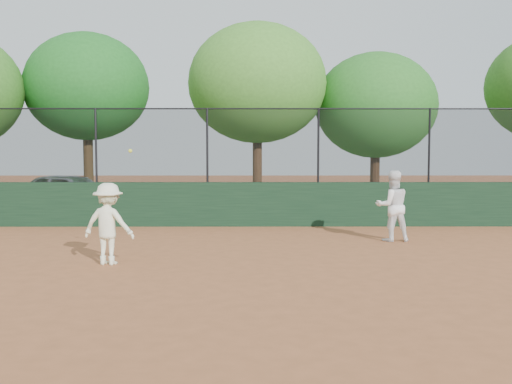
{
  "coord_description": "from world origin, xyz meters",
  "views": [
    {
      "loc": [
        0.75,
        -9.41,
        2.01
      ],
      "look_at": [
        0.8,
        2.2,
        1.2
      ],
      "focal_mm": 40.0,
      "sensor_mm": 36.0,
      "label": 1
    }
  ],
  "objects_px": {
    "player_main": "(108,224)",
    "player_second": "(392,206)",
    "parked_car": "(72,194)",
    "tree_2": "(257,83)",
    "tree_3": "(376,106)",
    "tree_1": "(87,87)"
  },
  "relations": [
    {
      "from": "parked_car",
      "to": "tree_3",
      "type": "xyz_separation_m",
      "value": [
        10.49,
        3.52,
        3.1
      ]
    },
    {
      "from": "player_main",
      "to": "tree_1",
      "type": "distance_m",
      "value": 12.45
    },
    {
      "from": "parked_car",
      "to": "tree_1",
      "type": "xyz_separation_m",
      "value": [
        -0.37,
        3.22,
        3.75
      ]
    },
    {
      "from": "tree_1",
      "to": "tree_2",
      "type": "height_order",
      "value": "tree_2"
    },
    {
      "from": "tree_2",
      "to": "parked_car",
      "type": "bearing_deg",
      "value": -154.38
    },
    {
      "from": "player_second",
      "to": "tree_3",
      "type": "xyz_separation_m",
      "value": [
        1.5,
        8.95,
        2.98
      ]
    },
    {
      "from": "parked_car",
      "to": "player_main",
      "type": "distance_m",
      "value": 8.73
    },
    {
      "from": "player_main",
      "to": "tree_2",
      "type": "bearing_deg",
      "value": 75.98
    },
    {
      "from": "player_main",
      "to": "player_second",
      "type": "bearing_deg",
      "value": 24.91
    },
    {
      "from": "player_second",
      "to": "tree_2",
      "type": "xyz_separation_m",
      "value": [
        -3.0,
        8.3,
        3.73
      ]
    },
    {
      "from": "player_second",
      "to": "player_main",
      "type": "distance_m",
      "value": 6.33
    },
    {
      "from": "parked_car",
      "to": "tree_1",
      "type": "relative_size",
      "value": 0.62
    },
    {
      "from": "player_main",
      "to": "tree_3",
      "type": "bearing_deg",
      "value": 58.05
    },
    {
      "from": "tree_2",
      "to": "tree_1",
      "type": "bearing_deg",
      "value": 176.84
    },
    {
      "from": "tree_1",
      "to": "tree_2",
      "type": "relative_size",
      "value": 0.96
    },
    {
      "from": "player_main",
      "to": "tree_3",
      "type": "xyz_separation_m",
      "value": [
        7.24,
        11.62,
        3.05
      ]
    },
    {
      "from": "tree_1",
      "to": "tree_3",
      "type": "relative_size",
      "value": 1.11
    },
    {
      "from": "tree_3",
      "to": "player_main",
      "type": "bearing_deg",
      "value": -121.95
    },
    {
      "from": "player_main",
      "to": "parked_car",
      "type": "bearing_deg",
      "value": 111.84
    },
    {
      "from": "player_second",
      "to": "parked_car",
      "type": "bearing_deg",
      "value": -36.75
    },
    {
      "from": "player_second",
      "to": "tree_3",
      "type": "bearing_deg",
      "value": -105.11
    },
    {
      "from": "tree_2",
      "to": "player_main",
      "type": "bearing_deg",
      "value": -104.02
    }
  ]
}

